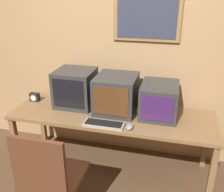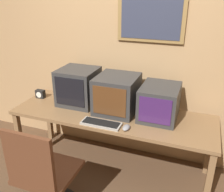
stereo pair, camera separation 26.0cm
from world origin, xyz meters
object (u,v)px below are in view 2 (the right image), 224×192
object	(u,v)px
office_chair	(45,180)
monitor_center	(117,94)
mouse_near_keyboard	(126,128)
desk_clock	(40,94)
monitor_left	(78,86)
monitor_right	(159,102)
keyboard_main	(101,123)

from	to	relation	value
office_chair	monitor_center	bearing A→B (deg)	69.67
mouse_near_keyboard	desk_clock	xyz separation A→B (m)	(-1.22, 0.35, 0.03)
monitor_left	monitor_right	distance (m)	0.94
desk_clock	office_chair	xyz separation A→B (m)	(0.66, -0.93, -0.36)
monitor_left	desk_clock	xyz separation A→B (m)	(-0.52, -0.03, -0.16)
monitor_right	office_chair	bearing A→B (deg)	-130.62
monitor_center	desk_clock	size ratio (longest dim) A/B	4.27
keyboard_main	mouse_near_keyboard	size ratio (longest dim) A/B	3.44
mouse_near_keyboard	desk_clock	world-z (taller)	desk_clock
keyboard_main	monitor_center	bearing A→B (deg)	83.63
monitor_left	mouse_near_keyboard	bearing A→B (deg)	-28.56
monitor_right	mouse_near_keyboard	world-z (taller)	monitor_right
monitor_center	keyboard_main	xyz separation A→B (m)	(-0.04, -0.35, -0.19)
monitor_center	mouse_near_keyboard	world-z (taller)	monitor_center
keyboard_main	office_chair	bearing A→B (deg)	-117.86
monitor_center	mouse_near_keyboard	xyz separation A→B (m)	(0.22, -0.35, -0.18)
mouse_near_keyboard	desk_clock	distance (m)	1.27
monitor_center	mouse_near_keyboard	bearing A→B (deg)	-57.84
monitor_left	monitor_center	bearing A→B (deg)	-3.93
keyboard_main	desk_clock	xyz separation A→B (m)	(-0.96, 0.35, 0.04)
monitor_left	monitor_center	xyz separation A→B (m)	(0.48, -0.03, -0.01)
monitor_center	desk_clock	world-z (taller)	monitor_center
monitor_center	monitor_right	bearing A→B (deg)	1.20
mouse_near_keyboard	office_chair	world-z (taller)	office_chair
monitor_left	desk_clock	distance (m)	0.54
mouse_near_keyboard	office_chair	distance (m)	0.87
monitor_right	keyboard_main	xyz separation A→B (m)	(-0.50, -0.36, -0.16)
monitor_center	keyboard_main	bearing A→B (deg)	-96.37
desk_clock	monitor_right	bearing A→B (deg)	0.25
keyboard_main	monitor_right	bearing A→B (deg)	35.88
monitor_right	office_chair	world-z (taller)	monitor_right
mouse_near_keyboard	desk_clock	bearing A→B (deg)	163.92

